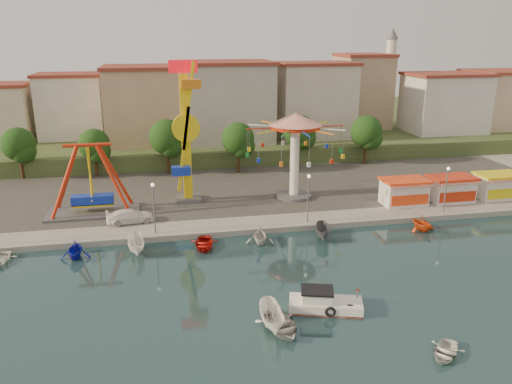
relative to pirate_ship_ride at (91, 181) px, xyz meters
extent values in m
plane|color=#122D33|center=(14.76, -20.41, -4.39)|extent=(200.00, 200.00, 0.00)
cube|color=#9E998E|center=(14.76, 41.59, -4.09)|extent=(200.00, 100.00, 0.60)
cube|color=#4C4944|center=(14.76, 9.59, -3.79)|extent=(90.00, 28.00, 0.01)
cube|color=#384C26|center=(14.76, 46.59, -2.89)|extent=(200.00, 60.00, 3.00)
cube|color=#59595E|center=(0.00, 0.00, -3.64)|extent=(10.00, 5.00, 0.30)
cube|color=#1430B5|center=(0.00, 0.00, -2.19)|extent=(4.50, 1.40, 1.00)
cylinder|color=red|center=(0.00, 0.00, 4.01)|extent=(5.00, 0.40, 0.40)
cube|color=#59595E|center=(10.76, 2.35, -3.54)|extent=(3.00, 3.00, 0.50)
cube|color=yellow|center=(10.76, 2.35, 3.71)|extent=(1.00, 1.00, 15.00)
cube|color=#FD0E1A|center=(10.76, 2.35, 12.01)|extent=(3.20, 0.50, 1.40)
cylinder|color=yellow|center=(10.76, 1.55, 5.21)|extent=(3.20, 0.50, 3.20)
cube|color=yellow|center=(11.13, 1.35, 7.68)|extent=(1.86, 0.35, 9.94)
cube|color=orange|center=(11.51, 1.35, 10.15)|extent=(2.20, 1.20, 1.00)
cylinder|color=#59595E|center=(23.60, 1.21, -3.59)|extent=(4.40, 4.40, 0.40)
cylinder|color=white|center=(23.60, 1.21, 0.71)|extent=(1.10, 1.10, 9.00)
cylinder|color=red|center=(23.60, 1.21, 5.01)|extent=(6.00, 6.00, 0.50)
cone|color=red|center=(23.60, 1.21, 5.91)|extent=(6.40, 6.40, 1.40)
cube|color=white|center=(35.60, -3.91, -2.39)|extent=(5.00, 3.00, 2.80)
cube|color=#F04215|center=(35.60, -3.91, -0.84)|extent=(5.40, 3.40, 0.25)
cube|color=red|center=(35.60, -5.61, -1.19)|extent=(5.00, 0.77, 0.43)
cube|color=white|center=(41.68, -3.91, -2.39)|extent=(5.00, 3.00, 2.80)
cube|color=red|center=(41.68, -3.91, -0.84)|extent=(5.40, 3.40, 0.25)
cube|color=red|center=(41.68, -5.61, -1.19)|extent=(5.00, 0.77, 0.43)
cube|color=white|center=(47.98, -3.91, -2.39)|extent=(5.00, 3.00, 2.80)
cube|color=yellow|center=(47.98, -3.91, -0.84)|extent=(5.40, 3.40, 0.25)
cube|color=red|center=(47.98, -5.61, -1.19)|extent=(5.00, 0.77, 0.43)
cylinder|color=#59595E|center=(6.76, -7.41, -1.29)|extent=(0.14, 0.14, 5.00)
cylinder|color=#59595E|center=(22.76, -7.41, -1.29)|extent=(0.14, 0.14, 5.00)
cylinder|color=#59595E|center=(38.76, -7.41, -1.29)|extent=(0.14, 0.14, 5.00)
cylinder|color=#382314|center=(-11.24, 16.57, -2.00)|extent=(0.44, 0.44, 3.60)
sphere|color=black|center=(-11.24, 16.57, 1.10)|extent=(4.60, 4.60, 4.60)
cylinder|color=#382314|center=(-1.24, 15.84, -2.09)|extent=(0.44, 0.44, 3.40)
sphere|color=black|center=(-1.24, 15.84, 0.83)|extent=(4.35, 4.35, 4.35)
cylinder|color=#382314|center=(8.76, 15.40, -1.83)|extent=(0.44, 0.44, 3.92)
sphere|color=black|center=(8.76, 15.40, 1.54)|extent=(5.02, 5.02, 5.02)
cylinder|color=#382314|center=(18.76, 13.96, -1.96)|extent=(0.44, 0.44, 3.66)
sphere|color=black|center=(18.76, 13.96, 1.18)|extent=(4.68, 4.68, 4.68)
cylinder|color=#382314|center=(28.76, 16.95, -1.89)|extent=(0.44, 0.44, 3.80)
sphere|color=black|center=(28.76, 16.95, 1.37)|extent=(4.86, 4.86, 4.86)
cylinder|color=#382314|center=(38.76, 15.13, -1.91)|extent=(0.44, 0.44, 3.77)
sphere|color=black|center=(38.76, 15.13, 1.33)|extent=(4.83, 4.83, 4.83)
cube|color=silver|center=(-6.56, 30.98, 2.92)|extent=(12.33, 9.01, 8.63)
cube|color=tan|center=(6.58, 31.56, 4.22)|extent=(11.95, 9.28, 11.23)
cube|color=beige|center=(20.37, 28.40, 3.20)|extent=(12.59, 10.50, 9.20)
cube|color=beige|center=(33.83, 31.80, 3.22)|extent=(10.75, 9.23, 9.24)
cube|color=tan|center=(47.13, 29.93, 4.21)|extent=(12.77, 10.96, 11.21)
cube|color=silver|center=(58.92, 28.37, 4.78)|extent=(8.23, 8.98, 12.36)
cube|color=beige|center=(70.79, 33.30, 2.99)|extent=(11.59, 10.93, 8.76)
cylinder|color=silver|center=(50.76, 33.59, 6.61)|extent=(1.80, 1.80, 16.00)
cylinder|color=#59595E|center=(50.76, 33.59, 11.61)|extent=(2.80, 2.80, 0.30)
cone|color=#59595E|center=(50.76, 33.59, 15.61)|extent=(2.20, 2.20, 2.00)
cube|color=white|center=(19.18, -23.93, -4.07)|extent=(5.80, 3.55, 0.98)
cube|color=red|center=(19.18, -23.93, -4.31)|extent=(5.80, 3.55, 0.17)
cube|color=white|center=(18.52, -23.83, -3.25)|extent=(2.55, 2.19, 0.98)
cube|color=black|center=(18.52, -23.83, -2.71)|extent=(2.82, 2.46, 0.13)
torus|color=black|center=(19.18, -25.02, -3.90)|extent=(0.85, 0.45, 0.83)
torus|color=black|center=(20.70, -24.97, -3.90)|extent=(0.85, 0.45, 0.83)
imported|color=silver|center=(15.28, -25.84, -3.97)|extent=(3.54, 4.51, 0.85)
imported|color=white|center=(24.92, -30.77, -4.08)|extent=(3.67, 3.68, 0.63)
imported|color=white|center=(14.73, -25.40, -3.60)|extent=(1.71, 4.18, 1.59)
imported|color=white|center=(4.17, -3.88, -3.07)|extent=(5.22, 2.74, 1.44)
imported|color=#141CB1|center=(-0.55, -10.61, -3.58)|extent=(2.69, 3.11, 1.64)
imported|color=white|center=(4.98, -10.61, -3.59)|extent=(1.93, 4.27, 1.60)
imported|color=#B4150E|center=(11.33, -10.61, -4.00)|extent=(3.24, 4.14, 0.78)
imported|color=silver|center=(16.92, -10.61, -3.55)|extent=(3.36, 3.71, 1.70)
imported|color=#57565B|center=(23.43, -10.61, -3.68)|extent=(2.28, 3.93, 1.43)
imported|color=#D94713|center=(34.39, -10.61, -3.57)|extent=(3.36, 3.68, 1.65)
camera|label=1|loc=(7.63, -55.35, 15.39)|focal=35.00mm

